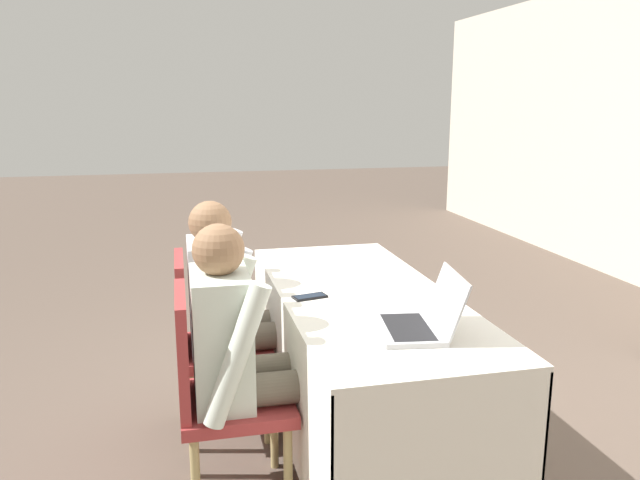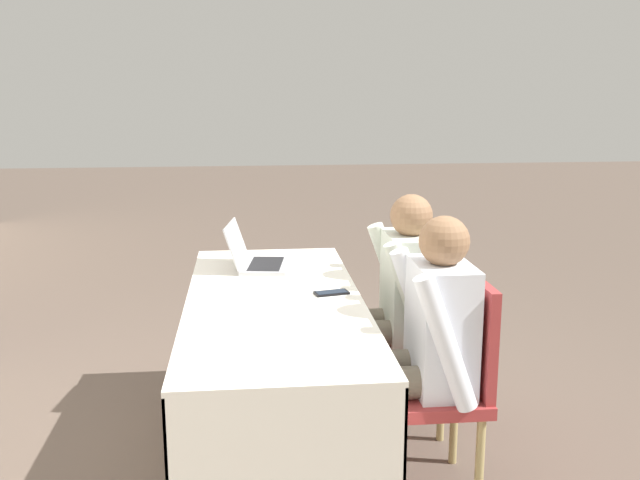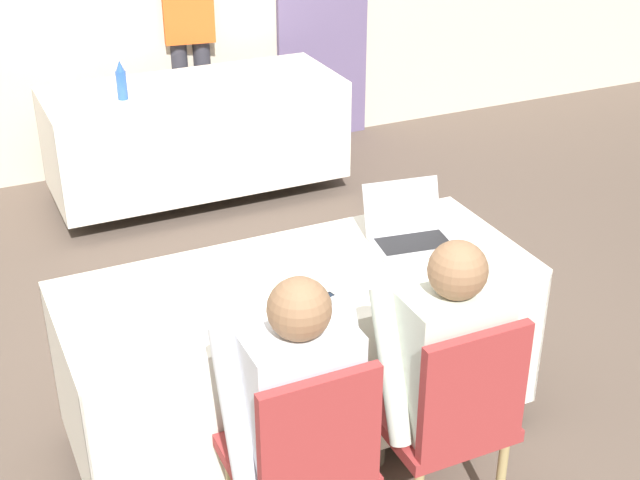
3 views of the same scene
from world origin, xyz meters
name	(u,v)px [view 2 (image 2 of 3)]	position (x,y,z in m)	size (l,w,h in m)	color
ground_plane	(277,459)	(0.00, 0.00, 0.00)	(24.00, 24.00, 0.00)	brown
conference_table_near	(275,339)	(0.00, 0.00, 0.57)	(1.85, 0.75, 0.76)	white
laptop	(257,259)	(0.53, 0.06, 0.80)	(0.37, 0.34, 0.23)	#B7B7BC
cell_phone	(331,293)	(0.04, -0.25, 0.76)	(0.10, 0.16, 0.01)	black
paper_beside_laptop	(237,299)	(-0.01, 0.16, 0.76)	(0.29, 0.35, 0.00)	white
chair_near_left	(446,376)	(-0.28, -0.68, 0.49)	(0.44, 0.44, 0.89)	tan
chair_near_right	(414,330)	(0.28, -0.68, 0.49)	(0.44, 0.44, 0.89)	tan
person_checkered_shirt	(422,340)	(-0.28, -0.58, 0.65)	(0.50, 0.52, 1.15)	#665B4C
person_white_shirt	(393,299)	(0.28, -0.58, 0.65)	(0.50, 0.52, 1.15)	#665B4C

